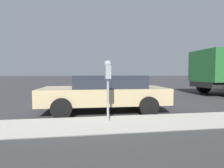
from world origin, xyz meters
TOP-DOWN VIEW (x-y plane):
  - ground_plane at (0.00, 0.00)m, footprint 220.00×220.00m
  - sidewalk at (-4.76, 0.00)m, footprint 5.12×56.00m
  - parking_meter at (-2.72, -0.32)m, footprint 0.21×0.19m
  - car_tan at (-0.86, -0.45)m, footprint 2.14×4.44m

SIDE VIEW (x-z plane):
  - ground_plane at x=0.00m, z-range 0.00..0.00m
  - sidewalk at x=-4.76m, z-range 0.00..0.15m
  - car_tan at x=-0.86m, z-range 0.06..1.36m
  - parking_meter at x=-2.72m, z-range 0.56..2.12m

